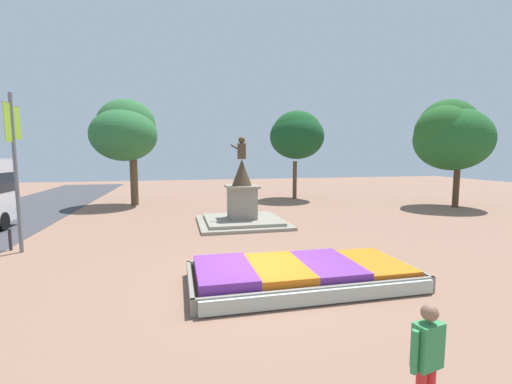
% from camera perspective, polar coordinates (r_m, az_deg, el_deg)
% --- Properties ---
extents(ground_plane, '(82.18, 82.18, 0.00)m').
position_cam_1_polar(ground_plane, '(10.02, 0.22, -15.02)').
color(ground_plane, '#8C6651').
extents(flower_planter, '(6.37, 2.97, 0.65)m').
position_cam_1_polar(flower_planter, '(9.96, 7.28, -13.49)').
color(flower_planter, '#38281C').
rests_on(flower_planter, ground_plane).
extents(statue_monument, '(4.55, 4.55, 4.56)m').
position_cam_1_polar(statue_monument, '(17.96, -2.35, -2.43)').
color(statue_monument, gray).
rests_on(statue_monument, ground_plane).
extents(banner_pole, '(0.17, 1.10, 5.84)m').
position_cam_1_polar(banner_pole, '(15.24, -35.18, 3.59)').
color(banner_pole, slate).
rests_on(banner_pole, ground_plane).
extents(pedestrian_with_handbag, '(0.56, 0.29, 1.71)m').
position_cam_1_polar(pedestrian_with_handbag, '(5.45, 26.63, -23.40)').
color(pedestrian_with_handbag, red).
rests_on(pedestrian_with_handbag, ground_plane).
extents(kerb_bollard_north, '(0.12, 0.12, 0.87)m').
position_cam_1_polar(kerb_bollard_north, '(16.12, -35.77, -6.33)').
color(kerb_bollard_north, '#2D2D33').
rests_on(kerb_bollard_north, ground_plane).
extents(park_tree_far_left, '(4.33, 4.97, 7.12)m').
position_cam_1_polar(park_tree_far_left, '(28.16, 6.81, 9.20)').
color(park_tree_far_left, brown).
rests_on(park_tree_far_left, ground_plane).
extents(park_tree_behind_statue, '(5.22, 4.99, 7.47)m').
position_cam_1_polar(park_tree_behind_statue, '(27.34, 29.55, 8.31)').
color(park_tree_behind_statue, '#4C3823').
rests_on(park_tree_behind_statue, ground_plane).
extents(park_tree_far_right, '(4.58, 4.89, 7.59)m').
position_cam_1_polar(park_tree_far_right, '(26.35, -20.80, 9.33)').
color(park_tree_far_right, brown).
rests_on(park_tree_far_right, ground_plane).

